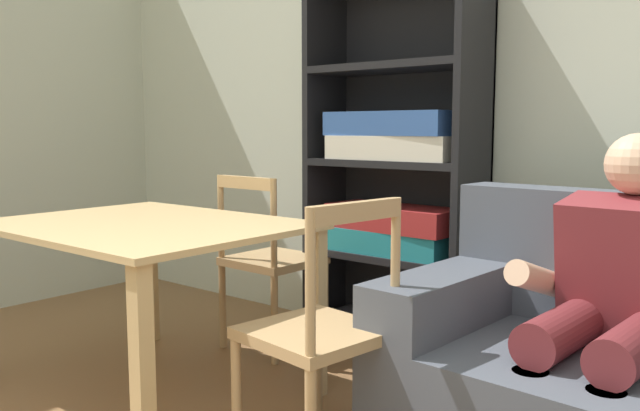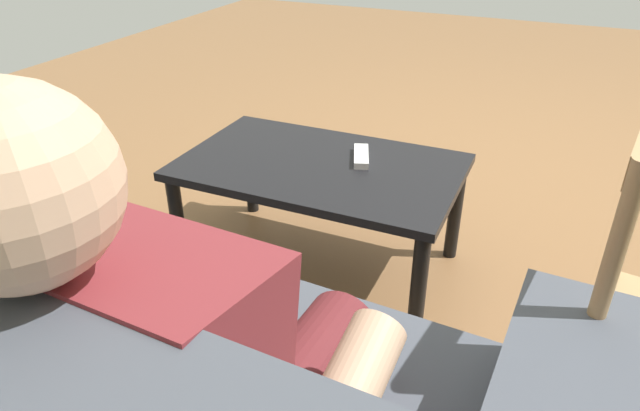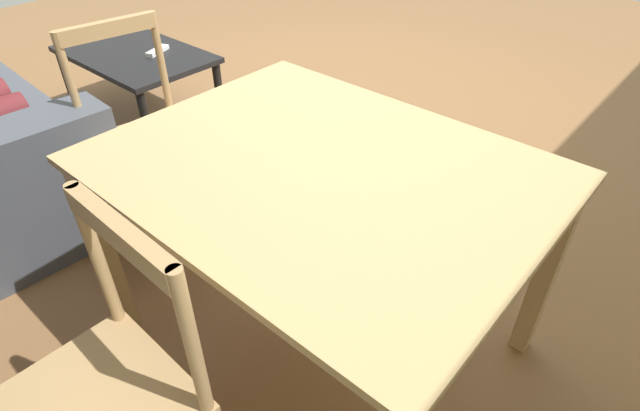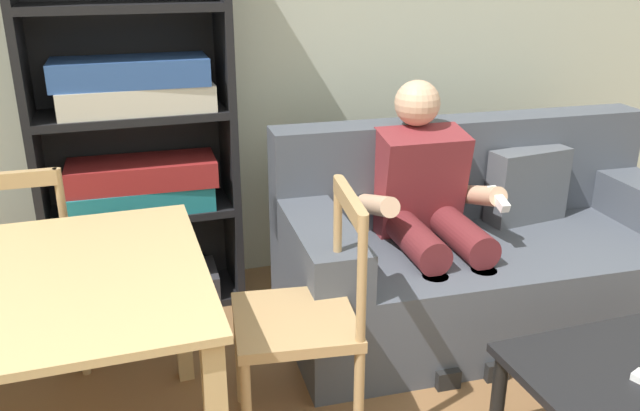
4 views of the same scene
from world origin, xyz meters
TOP-DOWN VIEW (x-y plane):
  - ground_plane at (0.00, 0.00)m, footprint 8.12×8.12m
  - person_lounging at (0.57, 2.06)m, footprint 0.61×0.85m
  - coffee_table at (0.85, 0.91)m, footprint 0.96×0.60m
  - tv_remote at (0.73, 0.83)m, footprint 0.11×0.18m

SIDE VIEW (x-z plane):
  - ground_plane at x=0.00m, z-range 0.00..0.00m
  - coffee_table at x=0.85m, z-range 0.16..0.58m
  - tv_remote at x=0.73m, z-range 0.42..0.45m
  - person_lounging at x=0.57m, z-range 0.02..1.15m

